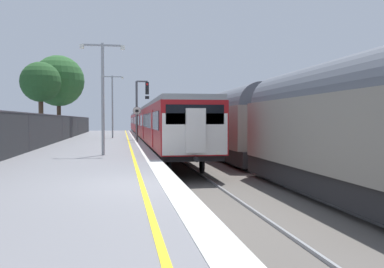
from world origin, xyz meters
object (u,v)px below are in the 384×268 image
(speed_limit_sign, at_px, (137,119))
(platform_lamp_mid, at_px, (103,88))
(freight_train_adjacent_track, at_px, (233,123))
(background_tree_centre, at_px, (58,82))
(commuter_train_at_platform, at_px, (149,123))
(background_tree_left, at_px, (40,83))
(signal_gantry, at_px, (140,103))
(platform_lamp_far, at_px, (112,101))

(speed_limit_sign, xyz_separation_m, platform_lamp_mid, (-1.93, -11.30, 1.39))
(freight_train_adjacent_track, height_order, background_tree_centre, background_tree_centre)
(freight_train_adjacent_track, relative_size, platform_lamp_mid, 7.56)
(commuter_train_at_platform, bearing_deg, platform_lamp_mid, -98.06)
(background_tree_centre, bearing_deg, speed_limit_sign, -55.51)
(commuter_train_at_platform, distance_m, background_tree_left, 13.98)
(freight_train_adjacent_track, distance_m, signal_gantry, 10.26)
(platform_lamp_far, bearing_deg, freight_train_adjacent_track, -58.12)
(background_tree_left, bearing_deg, commuter_train_at_platform, 44.42)
(freight_train_adjacent_track, relative_size, background_tree_left, 5.93)
(commuter_train_at_platform, height_order, background_tree_left, background_tree_left)
(freight_train_adjacent_track, relative_size, signal_gantry, 7.99)
(commuter_train_at_platform, relative_size, platform_lamp_mid, 11.69)
(speed_limit_sign, height_order, background_tree_left, background_tree_left)
(signal_gantry, distance_m, platform_lamp_far, 4.60)
(commuter_train_at_platform, height_order, speed_limit_sign, commuter_train_at_platform)
(platform_lamp_far, height_order, background_tree_centre, background_tree_centre)
(freight_train_adjacent_track, distance_m, speed_limit_sign, 7.73)
(platform_lamp_far, distance_m, background_tree_centre, 6.07)
(platform_lamp_mid, bearing_deg, platform_lamp_far, 90.00)
(speed_limit_sign, distance_m, background_tree_left, 10.25)
(speed_limit_sign, bearing_deg, signal_gantry, 83.80)
(speed_limit_sign, distance_m, platform_lamp_far, 7.88)
(commuter_train_at_platform, height_order, background_tree_centre, background_tree_centre)
(signal_gantry, distance_m, platform_lamp_mid, 14.97)
(signal_gantry, xyz_separation_m, background_tree_centre, (-7.39, 6.72, 2.14))
(commuter_train_at_platform, height_order, platform_lamp_far, platform_lamp_far)
(commuter_train_at_platform, relative_size, background_tree_left, 9.17)
(signal_gantry, bearing_deg, freight_train_adjacent_track, -57.34)
(platform_lamp_far, bearing_deg, signal_gantry, -59.84)
(speed_limit_sign, bearing_deg, platform_lamp_far, 104.49)
(commuter_train_at_platform, xyz_separation_m, platform_lamp_far, (-3.77, -7.90, 2.04))
(background_tree_centre, bearing_deg, platform_lamp_mid, -76.70)
(commuter_train_at_platform, height_order, signal_gantry, signal_gantry)
(commuter_train_at_platform, distance_m, freight_train_adjacent_track, 20.79)
(platform_lamp_far, bearing_deg, speed_limit_sign, -75.51)
(signal_gantry, bearing_deg, background_tree_left, 163.87)
(commuter_train_at_platform, relative_size, signal_gantry, 12.34)
(signal_gantry, distance_m, background_tree_centre, 10.21)
(freight_train_adjacent_track, height_order, platform_lamp_mid, platform_lamp_mid)
(speed_limit_sign, bearing_deg, freight_train_adjacent_track, -40.77)
(commuter_train_at_platform, xyz_separation_m, freight_train_adjacent_track, (4.00, -20.40, 0.17))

